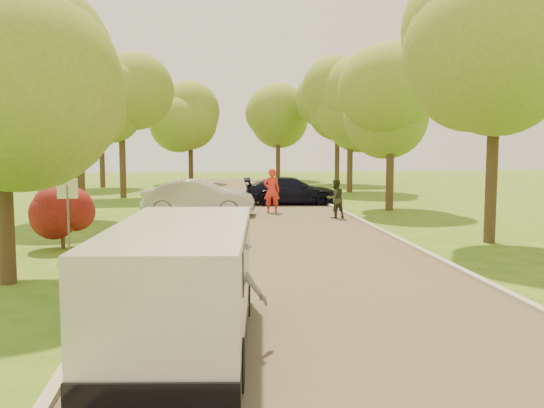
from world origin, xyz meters
name	(u,v)px	position (x,y,z in m)	size (l,w,h in m)	color
ground	(302,286)	(0.00, 0.00, 0.00)	(100.00, 100.00, 0.00)	#3C6117
road	(265,232)	(0.00, 8.00, 0.01)	(8.00, 60.00, 0.01)	#4C4438
curb_left	(147,232)	(-4.05, 8.00, 0.06)	(0.18, 60.00, 0.12)	#B2AD9E
curb_right	(377,229)	(4.05, 8.00, 0.06)	(0.18, 60.00, 0.12)	#B2AD9E
street_sign	(68,201)	(-5.80, 4.00, 1.56)	(0.55, 0.06, 2.17)	#59595E
red_shrub	(62,212)	(-6.30, 5.50, 1.10)	(1.70, 1.70, 1.95)	#382619
tree_l_mida	(8,48)	(-6.30, 1.00, 5.17)	(4.71, 4.60, 7.39)	#382619
tree_l_midb	(83,105)	(-6.81, 12.00, 4.59)	(4.30, 4.20, 6.62)	#382619
tree_l_far	(125,100)	(-6.39, 22.00, 5.47)	(4.92, 4.80, 7.79)	#382619
tree_r_mida	(503,64)	(7.02, 5.00, 5.54)	(5.13, 5.00, 7.95)	#382619
tree_r_midb	(395,103)	(6.60, 14.00, 4.88)	(4.51, 4.40, 7.01)	#382619
tree_r_far	(354,98)	(7.23, 24.00, 5.83)	(5.33, 5.20, 8.34)	#382619
tree_bg_a	(104,110)	(-8.78, 30.00, 5.31)	(5.12, 5.00, 7.72)	#382619
tree_bg_b	(341,109)	(8.22, 32.00, 5.54)	(5.12, 5.00, 7.95)	#382619
tree_bg_c	(193,117)	(-2.79, 34.00, 5.02)	(4.92, 4.80, 7.33)	#382619
tree_bg_d	(281,115)	(4.22, 36.00, 5.31)	(5.12, 5.00, 7.72)	#382619
minivan	(181,283)	(-2.50, -3.66, 1.01)	(2.53, 5.32, 1.92)	silver
silver_sedan	(199,198)	(-2.30, 12.90, 0.77)	(1.64, 4.70, 1.55)	#ACACB1
dark_sedan	(291,191)	(2.30, 17.15, 0.69)	(1.94, 4.76, 1.38)	black
longboard	(233,340)	(-1.71, -3.72, 0.09)	(0.37, 0.89, 0.10)	black
skateboarder	(232,286)	(-1.71, -3.72, 0.95)	(1.08, 0.62, 1.68)	slate
person_striped	(272,191)	(0.91, 13.68, 0.99)	(0.72, 0.47, 1.97)	red
person_olive	(335,199)	(3.29, 11.44, 0.82)	(0.80, 0.62, 1.64)	#2B321E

